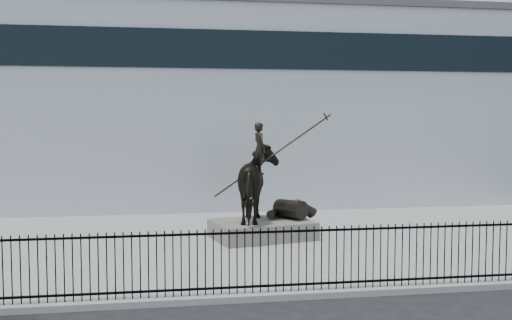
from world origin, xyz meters
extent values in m
plane|color=black|center=(0.00, 0.00, 0.00)|extent=(120.00, 120.00, 0.00)
cube|color=gray|center=(0.00, 7.00, 0.07)|extent=(30.00, 12.00, 0.15)
cube|color=silver|center=(0.00, 20.00, 4.50)|extent=(44.00, 14.00, 9.00)
cube|color=black|center=(0.00, 1.25, 0.30)|extent=(22.00, 0.05, 0.05)
cube|color=black|center=(0.00, 1.25, 1.55)|extent=(22.00, 0.05, 0.05)
cube|color=black|center=(0.00, 1.25, 0.90)|extent=(22.00, 0.03, 1.50)
cube|color=#4F4C48|center=(1.10, 7.33, 0.45)|extent=(3.56, 2.81, 0.59)
imported|color=black|center=(1.10, 7.33, 2.00)|extent=(2.63, 2.91, 2.52)
imported|color=black|center=(1.00, 7.31, 3.15)|extent=(0.53, 0.70, 1.70)
cylinder|color=black|center=(1.43, 7.41, 2.89)|extent=(3.96, 0.95, 2.56)
camera|label=1|loc=(-2.32, -12.01, 4.14)|focal=42.00mm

